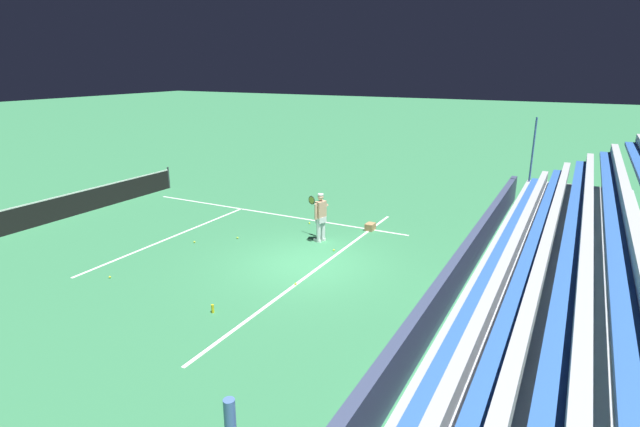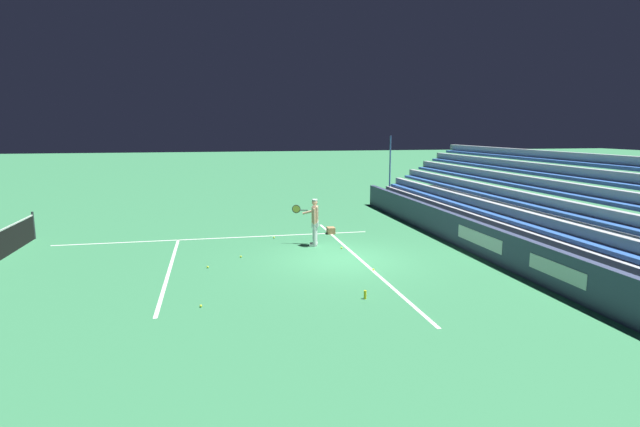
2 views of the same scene
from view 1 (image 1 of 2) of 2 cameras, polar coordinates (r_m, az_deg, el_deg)
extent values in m
plane|color=#337A4C|center=(15.60, -1.69, -5.80)|extent=(160.00, 160.00, 0.00)
cube|color=white|center=(15.38, -0.06, -6.12)|extent=(12.00, 0.10, 0.01)
cube|color=white|center=(20.89, -5.71, 0.00)|extent=(0.10, 12.00, 0.01)
cube|color=white|center=(18.76, -16.50, -2.56)|extent=(8.22, 0.10, 0.01)
cube|color=#384260|center=(13.88, 15.23, -6.89)|extent=(22.48, 0.24, 1.10)
cube|color=silver|center=(13.38, 14.17, -7.45)|extent=(2.80, 0.01, 0.44)
cube|color=silver|center=(10.07, 8.56, -15.62)|extent=(2.20, 0.01, 0.40)
cube|color=#9EA3A8|center=(13.65, 26.01, -8.48)|extent=(21.36, 4.00, 1.10)
cube|color=#2D5BAD|center=(13.50, 19.57, -5.08)|extent=(20.93, 0.40, 0.12)
cube|color=#9EA3A8|center=(13.42, 20.81, -4.67)|extent=(21.36, 0.24, 0.45)
cube|color=#2D5BAD|center=(13.28, 23.16, -3.76)|extent=(20.93, 0.40, 0.12)
cube|color=#9EA3A8|center=(13.22, 24.44, -3.33)|extent=(21.36, 0.24, 0.45)
cube|color=#2D5BAD|center=(13.12, 26.84, -2.39)|extent=(20.93, 0.40, 0.12)
cube|color=#9EA3A8|center=(13.08, 28.14, -1.95)|extent=(21.36, 0.24, 0.45)
cube|color=#2D5BAD|center=(13.02, 30.59, -0.98)|extent=(20.93, 0.40, 0.12)
cube|color=#9EA3A8|center=(13.01, 31.91, -0.53)|extent=(21.36, 0.24, 0.45)
cylinder|color=#4C70B2|center=(23.31, 23.01, 5.37)|extent=(0.08, 0.08, 3.85)
cylinder|color=silver|center=(17.33, -0.17, -1.90)|extent=(0.15, 0.15, 0.88)
cylinder|color=silver|center=(17.48, 0.35, -1.74)|extent=(0.15, 0.15, 0.88)
cube|color=white|center=(17.50, -0.30, -3.08)|extent=(0.19, 0.30, 0.09)
cube|color=white|center=(17.65, 0.21, -2.92)|extent=(0.19, 0.30, 0.09)
cube|color=silver|center=(17.30, 0.09, -0.69)|extent=(0.39, 0.31, 0.20)
cube|color=tan|center=(17.19, 0.09, 0.49)|extent=(0.41, 0.31, 0.58)
sphere|color=tan|center=(17.08, 0.07, 1.88)|extent=(0.21, 0.21, 0.21)
cylinder|color=white|center=(17.06, 0.07, 2.17)|extent=(0.20, 0.20, 0.05)
cylinder|color=tan|center=(17.04, -0.49, 0.20)|extent=(0.09, 0.09, 0.56)
cylinder|color=tan|center=(17.48, 0.21, 0.93)|extent=(0.27, 0.58, 0.24)
cylinder|color=black|center=(17.63, -0.34, 1.24)|extent=(0.12, 0.30, 0.03)
torus|color=black|center=(17.82, -0.96, 1.53)|extent=(0.12, 0.31, 0.31)
cylinder|color=#D6D14C|center=(17.82, -0.96, 1.53)|extent=(0.09, 0.26, 0.27)
cube|color=#A87F51|center=(18.78, 5.76, -1.51)|extent=(0.41, 0.31, 0.26)
sphere|color=#CCE533|center=(17.92, -14.16, -3.18)|extent=(0.07, 0.07, 0.07)
sphere|color=#CCE533|center=(16.64, 1.59, -4.20)|extent=(0.07, 0.07, 0.07)
sphere|color=#CCE533|center=(19.42, -1.22, -1.11)|extent=(0.07, 0.07, 0.07)
sphere|color=#CCE533|center=(14.19, -2.80, -8.03)|extent=(0.07, 0.07, 0.07)
sphere|color=#CCE533|center=(15.83, -22.89, -6.71)|extent=(0.07, 0.07, 0.07)
sphere|color=#CCE533|center=(18.03, -9.41, -2.76)|extent=(0.07, 0.07, 0.07)
cylinder|color=yellow|center=(12.95, -12.17, -10.59)|extent=(0.07, 0.07, 0.22)
cylinder|color=#33383D|center=(26.11, -16.92, 3.94)|extent=(0.09, 0.09, 1.07)
cube|color=black|center=(22.68, -26.58, 0.82)|extent=(11.00, 0.02, 0.91)
cube|color=white|center=(22.57, -26.74, 1.99)|extent=(11.00, 0.04, 0.05)
camera|label=2|loc=(11.71, -74.21, -4.25)|focal=28.00mm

